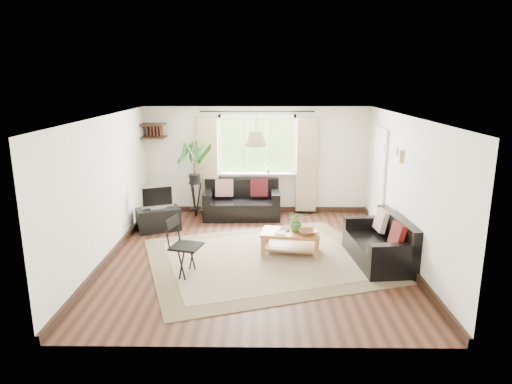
{
  "coord_description": "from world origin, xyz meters",
  "views": [
    {
      "loc": [
        0.09,
        -7.38,
        2.99
      ],
      "look_at": [
        0.0,
        0.4,
        1.05
      ],
      "focal_mm": 32.0,
      "sensor_mm": 36.0,
      "label": 1
    }
  ],
  "objects_px": {
    "sofa_back": "(242,201)",
    "sofa_right": "(379,241)",
    "coffee_table": "(291,243)",
    "palm_stand": "(195,179)",
    "folding_chair": "(186,247)",
    "tv_stand": "(158,219)"
  },
  "relations": [
    {
      "from": "tv_stand",
      "to": "sofa_right",
      "type": "bearing_deg",
      "value": -45.24
    },
    {
      "from": "sofa_right",
      "to": "tv_stand",
      "type": "xyz_separation_m",
      "value": [
        -4.04,
        1.62,
        -0.14
      ]
    },
    {
      "from": "palm_stand",
      "to": "coffee_table",
      "type": "bearing_deg",
      "value": -48.63
    },
    {
      "from": "sofa_back",
      "to": "coffee_table",
      "type": "bearing_deg",
      "value": -67.68
    },
    {
      "from": "sofa_right",
      "to": "tv_stand",
      "type": "relative_size",
      "value": 1.86
    },
    {
      "from": "tv_stand",
      "to": "folding_chair",
      "type": "xyz_separation_m",
      "value": [
        0.93,
        -2.19,
        0.24
      ]
    },
    {
      "from": "sofa_back",
      "to": "folding_chair",
      "type": "bearing_deg",
      "value": -104.66
    },
    {
      "from": "coffee_table",
      "to": "palm_stand",
      "type": "height_order",
      "value": "palm_stand"
    },
    {
      "from": "coffee_table",
      "to": "folding_chair",
      "type": "height_order",
      "value": "folding_chair"
    },
    {
      "from": "palm_stand",
      "to": "tv_stand",
      "type": "bearing_deg",
      "value": -122.91
    },
    {
      "from": "coffee_table",
      "to": "folding_chair",
      "type": "distance_m",
      "value": 1.92
    },
    {
      "from": "sofa_right",
      "to": "folding_chair",
      "type": "height_order",
      "value": "folding_chair"
    },
    {
      "from": "palm_stand",
      "to": "folding_chair",
      "type": "xyz_separation_m",
      "value": [
        0.3,
        -3.15,
        -0.38
      ]
    },
    {
      "from": "tv_stand",
      "to": "folding_chair",
      "type": "height_order",
      "value": "folding_chair"
    },
    {
      "from": "coffee_table",
      "to": "palm_stand",
      "type": "distance_m",
      "value": 3.06
    },
    {
      "from": "sofa_back",
      "to": "sofa_right",
      "type": "relative_size",
      "value": 1.05
    },
    {
      "from": "tv_stand",
      "to": "palm_stand",
      "type": "relative_size",
      "value": 0.5
    },
    {
      "from": "tv_stand",
      "to": "folding_chair",
      "type": "distance_m",
      "value": 2.39
    },
    {
      "from": "tv_stand",
      "to": "folding_chair",
      "type": "relative_size",
      "value": 0.91
    },
    {
      "from": "sofa_right",
      "to": "folding_chair",
      "type": "distance_m",
      "value": 3.16
    },
    {
      "from": "sofa_right",
      "to": "folding_chair",
      "type": "relative_size",
      "value": 1.7
    },
    {
      "from": "sofa_right",
      "to": "tv_stand",
      "type": "height_order",
      "value": "sofa_right"
    }
  ]
}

